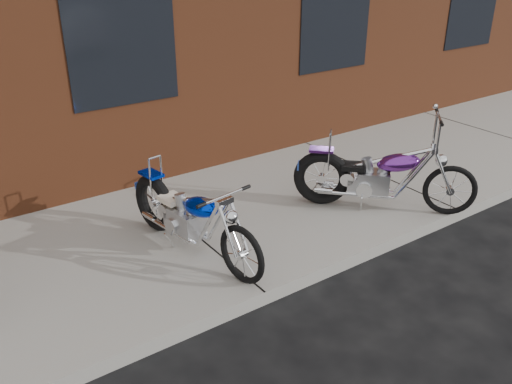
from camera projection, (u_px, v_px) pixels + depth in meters
ground at (265, 305)px, 5.25m from camera, size 120.00×120.00×0.00m
sidewalk at (190, 235)px, 6.33m from camera, size 22.00×3.00×0.15m
chopper_purple at (380, 179)px, 6.63m from camera, size 1.61×1.67×1.24m
chopper_blue at (191, 220)px, 5.71m from camera, size 0.57×2.10×0.92m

